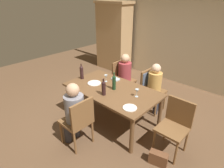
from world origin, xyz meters
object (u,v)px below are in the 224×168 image
at_px(person_man_guest, 74,110).
at_px(wine_bottle_short_olive, 104,88).
at_px(person_woman_host, 155,85).
at_px(wine_bottle_tall_green, 114,82).
at_px(dining_table, 112,92).
at_px(handbag, 158,159).
at_px(armoire_cabinet, 114,36).
at_px(person_man_bearded, 126,74).
at_px(wine_glass_centre, 137,91).
at_px(chair_far_left, 122,77).
at_px(dinner_plate_guest_left, 130,108).
at_px(chair_far_right, 149,84).
at_px(dinner_plate_host, 94,83).
at_px(chair_near, 79,120).
at_px(wine_glass_near_left, 106,77).
at_px(chair_right_end, 175,123).
at_px(wine_bottle_dark_red, 82,72).

relative_size(person_man_guest, wine_bottle_short_olive, 3.63).
bearing_deg(person_woman_host, wine_bottle_tall_green, -23.76).
height_order(dining_table, handbag, dining_table).
bearing_deg(armoire_cabinet, handbag, -38.44).
bearing_deg(person_woman_host, wine_bottle_short_olive, -18.01).
relative_size(person_man_bearded, wine_glass_centre, 7.61).
bearing_deg(person_man_guest, chair_far_left, 14.69).
bearing_deg(handbag, wine_bottle_tall_green, 163.91).
relative_size(person_man_bearded, dinner_plate_guest_left, 4.93).
bearing_deg(person_man_guest, wine_bottle_short_olive, -7.25).
height_order(dining_table, dinner_plate_guest_left, dinner_plate_guest_left).
height_order(chair_far_right, person_man_bearded, person_man_bearded).
bearing_deg(handbag, wine_glass_centre, 150.96).
xyz_separation_m(wine_glass_centre, dinner_plate_host, (-0.95, -0.14, -0.10)).
xyz_separation_m(armoire_cabinet, chair_far_left, (1.51, -1.37, -0.56)).
xyz_separation_m(wine_bottle_tall_green, dinner_plate_guest_left, (0.63, -0.31, -0.15)).
height_order(chair_near, wine_glass_near_left, chair_near).
relative_size(chair_far_right, wine_glass_centre, 6.17).
bearing_deg(dinner_plate_guest_left, armoire_cabinet, 136.17).
bearing_deg(person_man_bearded, chair_far_right, 90.00).
bearing_deg(chair_right_end, wine_glass_centre, 1.21).
height_order(chair_right_end, wine_glass_centre, chair_right_end).
height_order(person_man_bearded, wine_glass_near_left, person_man_bearded).
bearing_deg(chair_right_end, dining_table, 3.87).
distance_m(chair_near, wine_glass_centre, 1.11).
distance_m(chair_near, dinner_plate_guest_left, 0.85).
bearing_deg(handbag, chair_near, -155.55).
relative_size(dining_table, chair_far_right, 1.97).
bearing_deg(dinner_plate_guest_left, wine_glass_centre, 110.46).
bearing_deg(dining_table, wine_bottle_tall_green, 11.44).
xyz_separation_m(chair_far_left, dinner_plate_guest_left, (1.17, -1.20, 0.20)).
height_order(chair_right_end, person_man_guest, person_man_guest).
distance_m(dining_table, wine_bottle_tall_green, 0.23).
xyz_separation_m(person_woman_host, dinner_plate_host, (-0.86, -0.97, 0.10)).
bearing_deg(chair_near, chair_far_right, -6.29).
relative_size(chair_near, handbag, 3.29).
height_order(chair_far_left, dinner_plate_host, chair_far_left).
height_order(wine_glass_near_left, wine_glass_centre, same).
xyz_separation_m(armoire_cabinet, wine_bottle_short_olive, (2.06, -2.54, -0.22)).
distance_m(person_woman_host, wine_glass_near_left, 1.07).
distance_m(dining_table, wine_bottle_short_olive, 0.36).
xyz_separation_m(chair_far_right, chair_far_left, (-0.78, 0.00, -0.06)).
distance_m(wine_bottle_tall_green, handbag, 1.51).
xyz_separation_m(person_woman_host, wine_glass_centre, (0.10, -0.82, 0.20)).
relative_size(chair_near, person_man_bearded, 0.81).
height_order(wine_bottle_short_olive, dinner_plate_guest_left, wine_bottle_short_olive).
xyz_separation_m(person_man_bearded, person_man_guest, (0.36, -1.79, 0.01)).
bearing_deg(dinner_plate_host, handbag, -9.17).
xyz_separation_m(armoire_cabinet, dinner_plate_host, (1.58, -2.34, -0.36)).
bearing_deg(wine_glass_near_left, wine_bottle_dark_red, -152.97).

